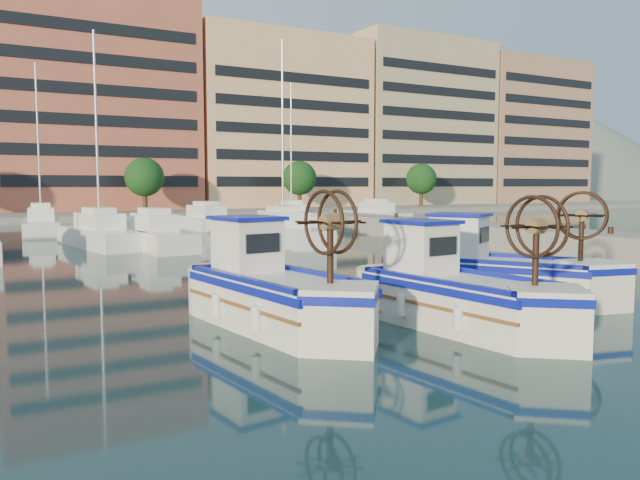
{
  "coord_description": "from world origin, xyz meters",
  "views": [
    {
      "loc": [
        -11.64,
        -11.73,
        3.32
      ],
      "look_at": [
        -1.49,
        6.45,
        1.5
      ],
      "focal_mm": 35.0,
      "sensor_mm": 36.0,
      "label": 1
    }
  ],
  "objects": [
    {
      "name": "ground",
      "position": [
        0.0,
        0.0,
        0.0
      ],
      "size": [
        300.0,
        300.0,
        0.0
      ],
      "primitive_type": "plane",
      "color": "#1A4044",
      "rests_on": "ground"
    },
    {
      "name": "quay",
      "position": [
        13.0,
        8.0,
        0.6
      ],
      "size": [
        3.0,
        60.0,
        1.2
      ],
      "primitive_type": "cube",
      "color": "gray",
      "rests_on": "ground"
    },
    {
      "name": "waterfront",
      "position": [
        9.23,
        65.04,
        11.1
      ],
      "size": [
        180.0,
        40.0,
        25.6
      ],
      "color": "gray",
      "rests_on": "ground"
    },
    {
      "name": "hill_east",
      "position": [
        140.0,
        110.0,
        0.0
      ],
      "size": [
        160.0,
        160.0,
        50.0
      ],
      "primitive_type": "cone",
      "color": "slate",
      "rests_on": "ground"
    },
    {
      "name": "yacht_marina",
      "position": [
        -2.3,
        27.94,
        0.53
      ],
      "size": [
        38.35,
        23.55,
        11.5
      ],
      "color": "white",
      "rests_on": "ground"
    },
    {
      "name": "fishing_boat_a",
      "position": [
        -5.55,
        1.44,
        0.9
      ],
      "size": [
        2.71,
        5.33,
        3.25
      ],
      "rotation": [
        0.0,
        0.0,
        0.12
      ],
      "color": "white",
      "rests_on": "ground"
    },
    {
      "name": "fishing_boat_b",
      "position": [
        -1.81,
        -0.67,
        0.86
      ],
      "size": [
        2.54,
        5.13,
        3.13
      ],
      "rotation": [
        0.0,
        0.0,
        0.1
      ],
      "color": "white",
      "rests_on": "ground"
    },
    {
      "name": "fishing_boat_c",
      "position": [
        1.55,
        1.31,
        0.88
      ],
      "size": [
        4.29,
        5.22,
        3.18
      ],
      "rotation": [
        0.0,
        0.0,
        0.55
      ],
      "color": "white",
      "rests_on": "ground"
    }
  ]
}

